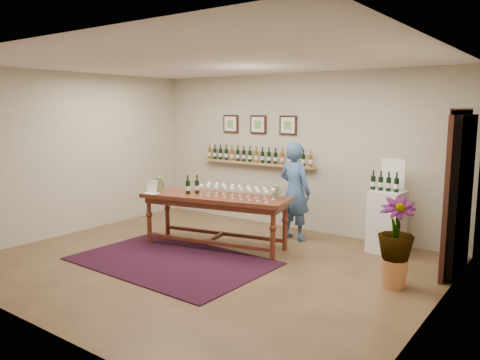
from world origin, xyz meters
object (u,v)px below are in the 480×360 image
Objects in this scene: tasting_table at (215,203)px; potted_plant at (396,243)px; person at (295,191)px; display_pedestal at (387,221)px.

tasting_table is 2.54× the size of potted_plant.
tasting_table is at bearing 64.47° from person.
display_pedestal is at bearing -162.36° from person.
display_pedestal is 1.49m from potted_plant.
potted_plant is (0.58, -1.37, 0.09)m from display_pedestal.
person reaches higher than tasting_table.
display_pedestal is at bearing 18.74° from tasting_table.
display_pedestal is at bearing 112.72° from potted_plant.
potted_plant is at bearing 159.98° from person.
person reaches higher than potted_plant.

